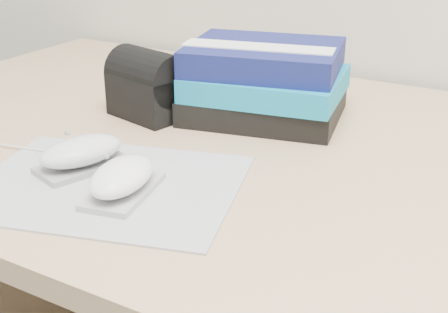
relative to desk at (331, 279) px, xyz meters
The scene contains 7 objects.
desk is the anchor object (origin of this frame).
mousepad 0.42m from the desk, 126.21° to the right, with size 0.33×0.25×0.00m, color gray.
mouse_rear 0.45m from the desk, 135.30° to the right, with size 0.10×0.13×0.05m.
mouse_front 0.43m from the desk, 120.07° to the right, with size 0.09×0.13×0.05m.
usb_cable 0.55m from the desk, 148.26° to the right, with size 0.00×0.00×0.21m, color silver.
book_stack 0.33m from the desk, 162.69° to the left, with size 0.27×0.24×0.12m.
pouch 0.43m from the desk, behind, with size 0.14×0.11×0.11m.
Camera 1 is at (0.27, 0.83, 1.07)m, focal length 50.00 mm.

